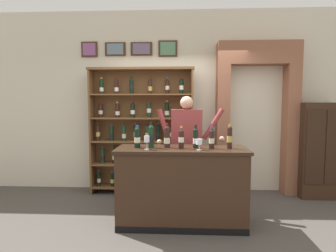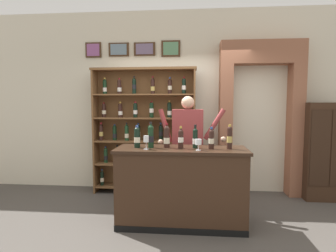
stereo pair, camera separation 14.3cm
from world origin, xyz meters
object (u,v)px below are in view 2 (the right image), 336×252
(tasting_bottle_bianco, at_px, (167,137))
(tasting_bottle_vin_santo, at_px, (195,138))
(wine_shelf, at_px, (144,129))
(tasting_counter, at_px, (181,186))
(tasting_bottle_chianti, at_px, (137,137))
(tasting_bottle_super_tuscan, at_px, (211,139))
(tasting_bottle_prosecco, at_px, (151,136))
(side_cabinet, at_px, (323,151))
(wine_glass_right, at_px, (198,143))
(shopkeeper, at_px, (188,139))
(tasting_bottle_rosso, at_px, (181,138))
(wine_glass_spare, at_px, (146,140))
(tasting_bottle_brunello, at_px, (230,137))

(tasting_bottle_bianco, xyz_separation_m, tasting_bottle_vin_santo, (0.37, -0.01, -0.01))
(wine_shelf, height_order, tasting_counter, wine_shelf)
(tasting_bottle_chianti, distance_m, tasting_bottle_super_tuscan, 0.97)
(tasting_counter, bearing_deg, tasting_bottle_prosecco, 179.98)
(side_cabinet, distance_m, tasting_bottle_bianco, 2.82)
(side_cabinet, xyz_separation_m, tasting_bottle_bianco, (-2.53, -1.19, 0.36))
(tasting_bottle_super_tuscan, xyz_separation_m, wine_glass_right, (-0.17, -0.12, -0.03))
(wine_shelf, relative_size, shopkeeper, 1.29)
(tasting_bottle_chianti, distance_m, tasting_bottle_rosso, 0.58)
(side_cabinet, xyz_separation_m, shopkeeper, (-2.27, -0.63, 0.26))
(side_cabinet, xyz_separation_m, tasting_bottle_vin_santo, (-2.16, -1.20, 0.35))
(tasting_counter, height_order, tasting_bottle_chianti, tasting_bottle_chianti)
(tasting_bottle_vin_santo, height_order, tasting_bottle_super_tuscan, tasting_bottle_vin_santo)
(tasting_bottle_prosecco, bearing_deg, tasting_bottle_vin_santo, 0.94)
(tasting_bottle_vin_santo, xyz_separation_m, wine_glass_spare, (-0.62, -0.14, -0.01))
(shopkeeper, relative_size, tasting_bottle_brunello, 5.44)
(tasting_bottle_chianti, bearing_deg, tasting_bottle_vin_santo, 1.34)
(shopkeeper, height_order, wine_glass_right, shopkeeper)
(tasting_counter, distance_m, tasting_bottle_rosso, 0.64)
(side_cabinet, height_order, tasting_counter, side_cabinet)
(side_cabinet, height_order, tasting_bottle_brunello, side_cabinet)
(tasting_bottle_prosecco, height_order, tasting_bottle_super_tuscan, tasting_bottle_prosecco)
(tasting_bottle_bianco, bearing_deg, shopkeeper, 64.19)
(tasting_bottle_bianco, bearing_deg, tasting_counter, -5.64)
(tasting_counter, distance_m, tasting_bottle_prosecco, 0.78)
(shopkeeper, bearing_deg, tasting_counter, -97.49)
(side_cabinet, distance_m, tasting_bottle_brunello, 2.15)
(tasting_bottle_bianco, bearing_deg, tasting_bottle_chianti, -176.02)
(tasting_bottle_chianti, relative_size, tasting_bottle_vin_santo, 0.95)
(tasting_bottle_super_tuscan, distance_m, tasting_bottle_brunello, 0.23)
(shopkeeper, relative_size, tasting_bottle_vin_santo, 5.57)
(shopkeeper, relative_size, wine_glass_right, 12.14)
(tasting_bottle_chianti, bearing_deg, wine_shelf, 95.68)
(tasting_counter, height_order, wine_glass_right, wine_glass_right)
(tasting_bottle_chianti, bearing_deg, tasting_bottle_bianco, 3.98)
(tasting_bottle_chianti, bearing_deg, side_cabinet, 22.56)
(wine_shelf, relative_size, tasting_bottle_bianco, 6.84)
(shopkeeper, distance_m, tasting_bottle_brunello, 0.81)
(tasting_bottle_chianti, xyz_separation_m, tasting_bottle_super_tuscan, (0.97, -0.02, -0.01))
(tasting_counter, xyz_separation_m, tasting_bottle_bianco, (-0.19, 0.02, 0.66))
(wine_shelf, relative_size, tasting_bottle_super_tuscan, 7.84)
(tasting_bottle_prosecco, bearing_deg, tasting_bottle_bianco, 5.18)
(tasting_bottle_prosecco, xyz_separation_m, tasting_bottle_rosso, (0.39, -0.01, -0.02))
(side_cabinet, bearing_deg, tasting_bottle_prosecco, -156.25)
(side_cabinet, xyz_separation_m, tasting_bottle_chianti, (-2.92, -1.22, 0.35))
(wine_shelf, relative_size, tasting_bottle_chianti, 7.56)
(tasting_counter, distance_m, tasting_bottle_chianti, 0.88)
(tasting_bottle_chianti, bearing_deg, wine_glass_spare, -40.45)
(tasting_bottle_vin_santo, distance_m, tasting_bottle_brunello, 0.44)
(side_cabinet, bearing_deg, tasting_bottle_rosso, -152.53)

